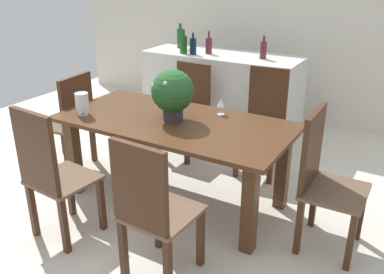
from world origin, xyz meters
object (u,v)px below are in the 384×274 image
wine_glass (221,104)px  wine_bottle_clear (209,45)px  dining_table (174,134)px  chair_near_right (151,207)px  chair_foot_end (322,174)px  wine_bottle_tall (180,38)px  chair_head_end (70,117)px  wine_bottle_green (184,44)px  wine_bottle_amber (193,46)px  crystal_vase_left (82,102)px  crystal_vase_center_near (162,92)px  chair_far_left (188,105)px  kitchen_counter (221,95)px  chair_far_right (264,116)px  wine_bottle_dark (263,50)px  chair_near_left (50,171)px  flower_centerpiece (173,92)px

wine_glass → wine_bottle_clear: size_ratio=0.56×
dining_table → chair_near_right: chair_near_right is taller
chair_foot_end → wine_bottle_tall: 2.81m
chair_head_end → wine_bottle_green: size_ratio=3.51×
wine_bottle_amber → dining_table: bearing=-65.5°
crystal_vase_left → wine_bottle_amber: size_ratio=0.80×
crystal_vase_center_near → chair_far_left: bearing=99.5°
chair_foot_end → wine_bottle_tall: bearing=52.5°
chair_head_end → kitchen_counter: kitchen_counter is taller
kitchen_counter → dining_table: bearing=-77.2°
chair_near_right → wine_bottle_green: (-1.20, 2.35, 0.53)m
chair_far_right → crystal_vase_center_near: 1.04m
dining_table → wine_bottle_dark: size_ratio=7.89×
crystal_vase_left → wine_bottle_tall: bearing=96.5°
crystal_vase_left → crystal_vase_center_near: crystal_vase_left is taller
chair_head_end → chair_far_left: 1.24m
crystal_vase_left → wine_bottle_dark: size_ratio=0.78×
crystal_vase_center_near → wine_glass: size_ratio=1.34×
chair_near_left → wine_bottle_clear: (-0.05, 2.48, 0.50)m
dining_table → crystal_vase_center_near: size_ratio=10.39×
chair_far_right → wine_bottle_green: (-1.20, 0.45, 0.53)m
chair_far_right → chair_far_left: 0.87m
wine_bottle_clear → wine_bottle_dark: bearing=5.5°
chair_near_left → kitchen_counter: size_ratio=0.58×
chair_far_right → crystal_vase_left: size_ratio=5.29×
chair_far_left → wine_bottle_green: wine_bottle_green is taller
flower_centerpiece → kitchen_counter: size_ratio=0.23×
chair_far_right → chair_near_right: size_ratio=1.01×
dining_table → chair_far_left: bearing=114.7°
dining_table → flower_centerpiece: size_ratio=4.60×
chair_far_right → kitchen_counter: bearing=136.0°
dining_table → wine_bottle_green: wine_bottle_green is taller
chair_foot_end → crystal_vase_left: 2.03m
flower_centerpiece → wine_bottle_amber: 1.53m
chair_far_right → chair_near_right: 1.90m
dining_table → chair_near_right: size_ratio=1.93×
chair_head_end → wine_bottle_green: bearing=156.5°
chair_near_left → wine_bottle_clear: bearing=-83.9°
chair_near_right → wine_bottle_amber: bearing=-62.7°
chair_head_end → kitchen_counter: 1.81m
crystal_vase_left → wine_glass: size_ratio=1.38×
chair_near_left → wine_bottle_dark: size_ratio=4.24×
wine_glass → wine_bottle_dark: bearing=96.0°
chair_near_right → wine_bottle_clear: wine_bottle_clear is taller
dining_table → wine_bottle_amber: 1.60m
chair_near_right → chair_far_right: bearing=-87.1°
dining_table → chair_foot_end: bearing=-0.1°
chair_far_right → crystal_vase_center_near: size_ratio=5.46×
chair_far_left → flower_centerpiece: size_ratio=2.28×
chair_foot_end → crystal_vase_center_near: chair_foot_end is taller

